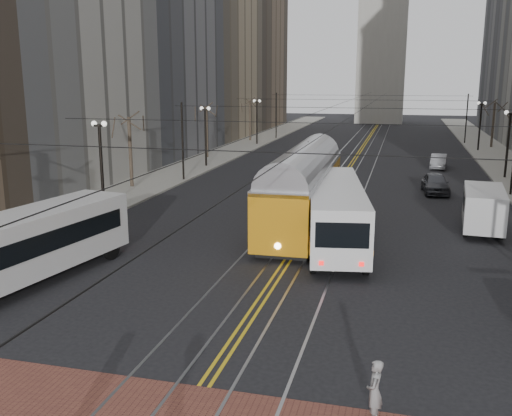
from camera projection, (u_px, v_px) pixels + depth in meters
The scene contains 17 objects.
ground at pixel (215, 370), 16.96m from camera, with size 260.00×260.00×0.00m, color black.
sidewalk_left at pixel (216, 157), 63.10m from camera, with size 5.00×140.00×0.15m, color gray.
sidewalk_right at pixel (507, 167), 55.74m from camera, with size 5.00×140.00×0.15m, color gray.
streetcar_rails at pixel (353, 162), 59.43m from camera, with size 4.80×130.00×0.02m, color gray.
centre_lines at pixel (353, 162), 59.43m from camera, with size 0.42×130.00×0.01m, color gold.
building_left_mid at pixel (126, 0), 62.88m from camera, with size 16.00×20.00×34.00m, color slate.
building_left_far at pixel (232, 12), 99.98m from camera, with size 16.00×20.00×40.00m, color brown.
lamp_posts at pixel (335, 155), 43.48m from camera, with size 27.60×57.20×5.60m.
street_trees at pixel (344, 146), 49.61m from camera, with size 31.68×53.28×5.60m.
trolley_wires at pixel (344, 135), 49.00m from camera, with size 25.96×120.00×6.60m.
transit_bus at pixel (12, 254), 23.17m from camera, with size 2.52×12.10×3.02m, color silver.
streetcar at pixel (303, 195), 33.52m from camera, with size 2.85×15.37×3.62m, color orange.
rear_bus at pixel (335, 214), 29.68m from camera, with size 2.62×12.07×3.15m, color white.
cargo_van at pixel (483, 210), 32.17m from camera, with size 2.11×5.49×2.43m, color silver.
sedan_grey at pixel (435, 183), 43.10m from camera, with size 1.81×4.49×1.53m, color #3B3C42.
sedan_silver at pixel (439, 161), 55.20m from camera, with size 1.43×4.11×1.35m, color #9B9DA2.
pedestrian_b at pixel (375, 392), 14.20m from camera, with size 0.61×0.40×1.67m, color gray.
Camera 1 is at (5.08, -14.67, 8.45)m, focal length 40.00 mm.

